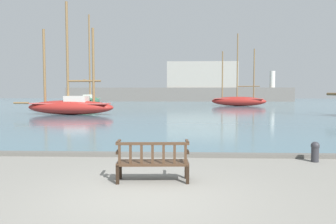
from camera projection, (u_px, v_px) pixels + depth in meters
ground_plane at (144, 196)px, 6.31m from camera, size 160.00×160.00×0.00m
harbor_water at (177, 104)px, 50.18m from camera, size 100.00×80.00×0.08m
quay_edge_kerb at (158, 155)px, 10.15m from camera, size 40.00×0.30×0.12m
park_bench at (153, 161)px, 7.31m from camera, size 1.63×0.61×0.92m
sailboat_nearest_starboard at (71, 105)px, 27.39m from camera, size 8.84×2.65×9.32m
sailboat_mid_starboard at (90, 100)px, 42.61m from camera, size 2.80×10.38×11.83m
sailboat_distant_harbor at (238, 100)px, 43.57m from camera, size 7.35×3.68×9.55m
mooring_bollard at (315, 151)px, 9.37m from camera, size 0.24×0.24×0.59m
far_breakwater at (186, 88)px, 63.29m from camera, size 43.82×2.40×7.73m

